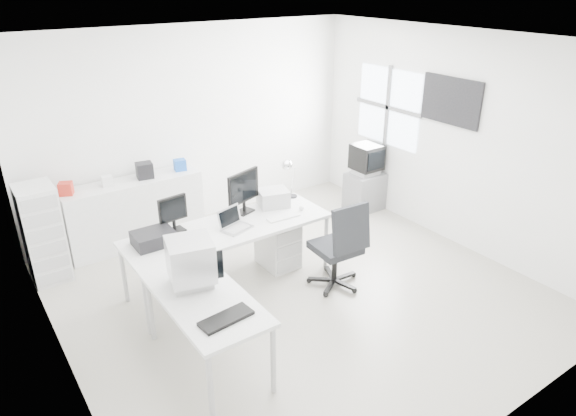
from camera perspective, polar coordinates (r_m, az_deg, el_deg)
floor at (r=6.07m, az=1.09°, el=-9.27°), size 5.00×5.00×0.01m
ceiling at (r=5.07m, az=1.36°, el=18.01°), size 5.00×5.00×0.01m
back_wall at (r=7.48m, az=-10.23°, el=8.86°), size 5.00×0.02×2.80m
left_wall at (r=4.55m, az=-25.27°, el=-3.77°), size 0.02×5.00×2.80m
right_wall at (r=7.10m, az=17.92°, el=7.20°), size 0.02×5.00×2.80m
window at (r=7.79m, az=11.06°, el=10.94°), size 0.02×1.20×1.10m
wall_picture at (r=7.01m, az=17.66°, el=11.28°), size 0.04×0.90×0.60m
main_desk at (r=6.06m, az=-6.41°, el=-5.30°), size 2.40×0.80×0.75m
side_desk at (r=4.93m, az=-8.94°, el=-13.36°), size 0.70×1.40×0.75m
drawer_pedestal at (r=6.45m, az=-1.14°, el=-3.95°), size 0.40×0.50×0.60m
inkjet_printer at (r=5.64m, az=-14.71°, el=-3.25°), size 0.42×0.33×0.15m
lcd_monitor_small at (r=5.80m, az=-12.64°, el=-0.74°), size 0.35×0.22×0.42m
lcd_monitor_large at (r=6.13m, az=-4.96°, el=1.75°), size 0.54×0.35×0.52m
laptop at (r=5.78m, az=-5.72°, el=-1.49°), size 0.38×0.38×0.20m
white_keyboard at (r=6.06m, az=-0.52°, el=-1.02°), size 0.41×0.15×0.02m
white_mouse at (r=6.25m, az=1.49°, el=0.02°), size 0.06×0.06×0.06m
laser_printer at (r=6.36m, az=-1.66°, el=1.15°), size 0.43×0.40×0.21m
desk_lamp at (r=6.54m, az=0.51°, el=3.40°), size 0.21×0.21×0.53m
crt_monitor at (r=4.79m, az=-10.73°, el=-6.32°), size 0.43×0.43×0.41m
black_keyboard at (r=4.40m, az=-6.89°, el=-12.07°), size 0.48×0.23×0.03m
office_chair at (r=5.95m, az=5.30°, el=-3.92°), size 0.68×0.68×1.10m
tv_cabinet at (r=8.08m, az=8.50°, el=1.86°), size 0.54×0.44×0.59m
crt_tv at (r=7.90m, az=8.73°, el=5.33°), size 0.50×0.48×0.45m
sideboard at (r=7.20m, az=-16.63°, el=-0.46°), size 1.82×0.45×0.91m
clutter_box_a at (r=6.83m, az=-23.46°, el=1.99°), size 0.20×0.19×0.16m
clutter_box_b at (r=6.94m, az=-19.47°, el=2.83°), size 0.14×0.12×0.13m
clutter_box_c at (r=7.05m, az=-15.65°, el=4.04°), size 0.23×0.22×0.21m
clutter_box_d at (r=7.22m, az=-11.92°, el=4.70°), size 0.17×0.16×0.15m
clutter_bottle at (r=6.82m, az=-26.00°, el=1.75°), size 0.07×0.07×0.22m
filing_cabinet at (r=6.70m, az=-25.57°, el=-2.57°), size 0.42×0.50×1.19m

